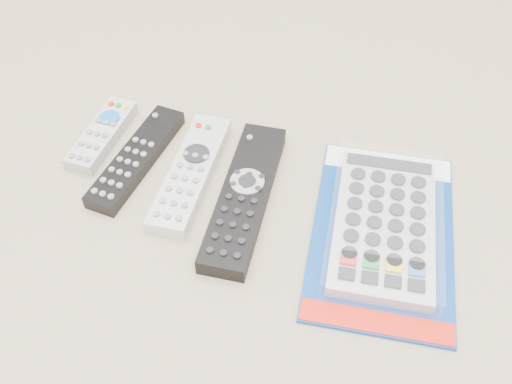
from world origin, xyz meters
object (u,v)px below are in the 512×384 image
(remote_small_grey, at_px, (102,134))
(remote_slim_black, at_px, (137,158))
(remote_large_black, at_px, (245,196))
(remote_silver_dvd, at_px, (191,173))
(jumbo_remote_packaged, at_px, (384,224))

(remote_small_grey, distance_m, remote_slim_black, 0.08)
(remote_large_black, bearing_deg, remote_slim_black, 167.95)
(remote_silver_dvd, distance_m, remote_large_black, 0.09)
(remote_small_grey, bearing_deg, remote_silver_dvd, -11.78)
(remote_slim_black, xyz_separation_m, remote_silver_dvd, (0.09, -0.01, 0.00))
(remote_slim_black, bearing_deg, remote_silver_dvd, 2.00)
(remote_small_grey, xyz_separation_m, jumbo_remote_packaged, (0.43, -0.05, 0.01))
(remote_slim_black, bearing_deg, remote_large_black, -2.70)
(remote_large_black, bearing_deg, remote_silver_dvd, 163.37)
(remote_slim_black, height_order, remote_silver_dvd, remote_silver_dvd)
(jumbo_remote_packaged, bearing_deg, remote_slim_black, 171.09)
(remote_small_grey, bearing_deg, remote_large_black, -11.80)
(remote_large_black, bearing_deg, remote_small_grey, 163.41)
(remote_small_grey, height_order, remote_silver_dvd, remote_silver_dvd)
(remote_slim_black, relative_size, remote_large_black, 0.81)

